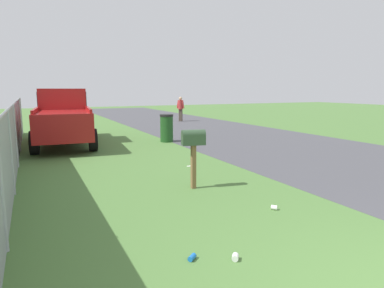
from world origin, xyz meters
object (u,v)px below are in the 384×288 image
trash_bin (167,128)px  pedestrian (180,107)px  pickup_truck (63,115)px  mailbox (193,142)px

trash_bin → pedestrian: size_ratio=0.69×
pedestrian → pickup_truck: bearing=-174.2°
trash_bin → pedestrian: 8.68m
mailbox → pickup_truck: size_ratio=0.22×
mailbox → trash_bin: size_ratio=1.14×
mailbox → pedestrian: 15.04m
pickup_truck → pedestrian: 10.03m
trash_bin → pedestrian: pedestrian is taller
pedestrian → mailbox: bearing=-146.8°
pickup_truck → pedestrian: pickup_truck is taller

